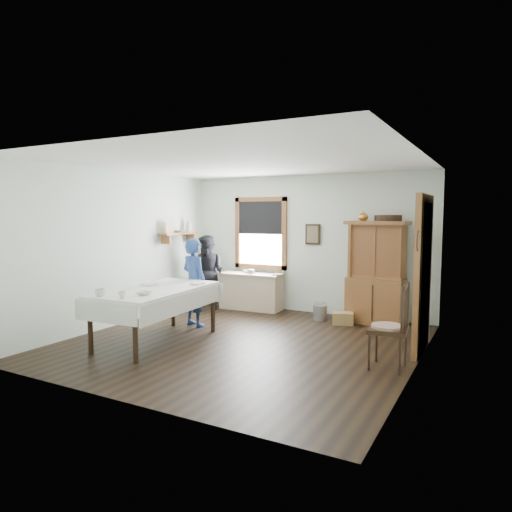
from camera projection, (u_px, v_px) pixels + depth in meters
name	position (u px, v px, depth m)	size (l,w,h in m)	color
room	(243.00, 254.00, 6.81)	(5.01, 5.01, 2.70)	black
window	(260.00, 229.00, 9.41)	(1.18, 0.07, 1.48)	white
doorway	(424.00, 270.00, 6.41)	(0.09, 1.14, 2.22)	#474033
wall_shelf	(180.00, 232.00, 9.25)	(0.24, 1.00, 0.44)	brown
framed_picture	(313.00, 234.00, 8.87)	(0.30, 0.04, 0.40)	black
rug_beater	(419.00, 232.00, 5.88)	(0.27, 0.27, 0.01)	black
work_counter	(251.00, 291.00, 9.31)	(1.30, 0.49, 0.74)	tan
china_hutch	(376.00, 273.00, 8.06)	(1.07, 0.51, 1.82)	brown
dining_table	(157.00, 315.00, 6.91)	(1.09, 2.07, 0.83)	silver
spindle_chair	(388.00, 326.00, 5.73)	(0.51, 0.51, 1.10)	black
pail	(320.00, 312.00, 8.39)	(0.26, 0.26, 0.28)	gray
wicker_basket	(343.00, 318.00, 8.06)	(0.36, 0.26, 0.21)	#9B7646
woman_blue	(194.00, 285.00, 7.90)	(0.52, 0.34, 1.42)	navy
figure_dark	(208.00, 275.00, 9.31)	(0.68, 0.53, 1.40)	black
table_cup_a	(100.00, 293.00, 6.20)	(0.13, 0.13, 0.10)	silver
table_cup_b	(122.00, 295.00, 6.06)	(0.10, 0.10, 0.09)	silver
table_bowl	(144.00, 293.00, 6.31)	(0.22, 0.22, 0.05)	silver
counter_book	(274.00, 274.00, 9.05)	(0.16, 0.22, 0.02)	brown
counter_bowl	(248.00, 271.00, 9.36)	(0.19, 0.19, 0.06)	silver
shelf_bowl	(180.00, 231.00, 9.26)	(0.22, 0.22, 0.05)	silver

